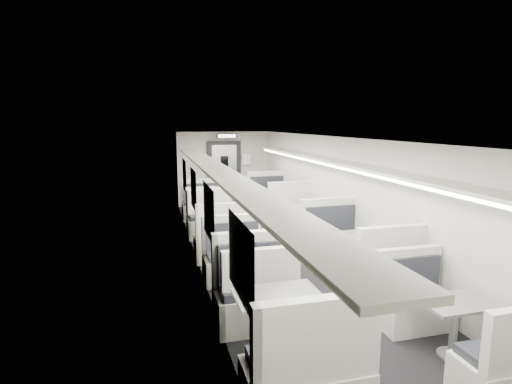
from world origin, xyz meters
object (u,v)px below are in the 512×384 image
booth_right_b (303,226)px  booth_right_d (454,328)px  booth_right_c (355,257)px  booth_left_a (204,212)px  passenger (220,206)px  booth_left_b (216,229)px  booth_right_a (277,206)px  booth_left_d (278,327)px  vestibule_door (224,174)px  exit_sign (227,136)px  booth_left_c (244,276)px

booth_right_b → booth_right_d: booth_right_b is taller
booth_right_c → booth_right_d: 2.34m
booth_left_a → passenger: 0.95m
booth_left_b → booth_right_a: 2.73m
booth_right_d → booth_left_d: bearing=168.0°
booth_left_b → passenger: (0.28, 1.05, 0.30)m
vestibule_door → exit_sign: 1.33m
booth_left_a → booth_left_d: 6.29m
booth_left_c → booth_right_b: booth_left_c is taller
booth_right_a → booth_right_d: booth_right_a is taller
booth_left_d → passenger: 5.45m
booth_left_b → booth_right_a: booth_right_a is taller
booth_right_d → vestibule_door: size_ratio=0.93×
booth_right_d → booth_right_b: bearing=90.0°
booth_right_d → passenger: size_ratio=1.39×
booth_left_c → booth_right_a: booth_right_a is taller
vestibule_door → booth_left_c: bearing=-97.9°
vestibule_door → booth_right_b: bearing=-77.6°
booth_left_c → passenger: size_ratio=1.50×
booth_left_a → passenger: size_ratio=1.51×
booth_right_d → vestibule_door: vestibule_door is taller
booth_left_b → booth_right_d: bearing=-67.5°
exit_sign → vestibule_door: bearing=90.0°
booth_right_c → vestibule_door: vestibule_door is taller
booth_left_a → booth_right_c: size_ratio=0.90×
booth_right_a → exit_sign: (-1.00, 2.09, 1.86)m
booth_right_c → vestibule_door: (-1.00, 6.93, 0.62)m
passenger → booth_right_c: bearing=-51.8°
booth_left_d → booth_right_a: bearing=72.3°
booth_left_c → passenger: (0.28, 3.77, 0.32)m
booth_right_a → vestibule_door: (-1.00, 2.58, 0.62)m
booth_left_a → exit_sign: (1.00, 2.06, 1.90)m
booth_left_b → booth_right_d: 5.22m
booth_left_c → booth_right_d: 2.90m
booth_left_a → booth_right_d: size_ratio=1.08×
booth_left_d → booth_left_b: bearing=90.0°
booth_left_a → vestibule_door: (1.00, 2.55, 0.66)m
vestibule_door → exit_sign: size_ratio=3.39×
booth_left_b → booth_right_c: bearing=-51.2°
booth_left_c → booth_left_a: bearing=90.0°
booth_right_b → passenger: (-1.72, 1.14, 0.35)m
booth_right_d → passenger: (-1.72, 5.86, 0.35)m
booth_left_d → booth_right_c: same height
passenger → booth_right_b: bearing=-21.3°
booth_right_a → exit_sign: size_ratio=3.81×
exit_sign → booth_right_a: bearing=-64.5°
vestibule_door → passenger: bearing=-101.9°
booth_right_c → passenger: bearing=116.0°
booth_left_c → booth_left_b: bearing=90.0°
booth_right_c → booth_right_d: booth_right_c is taller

